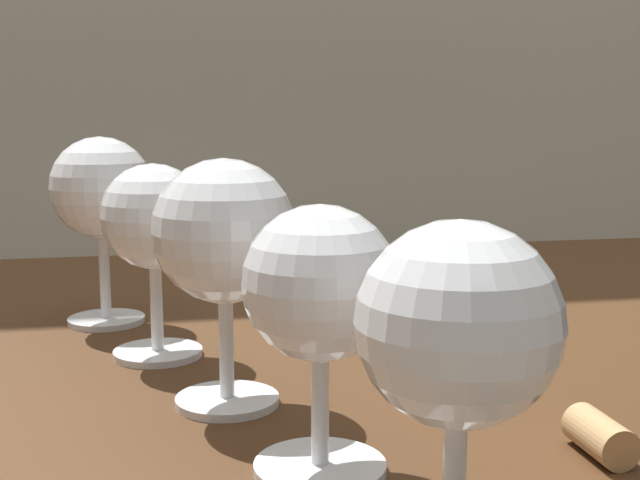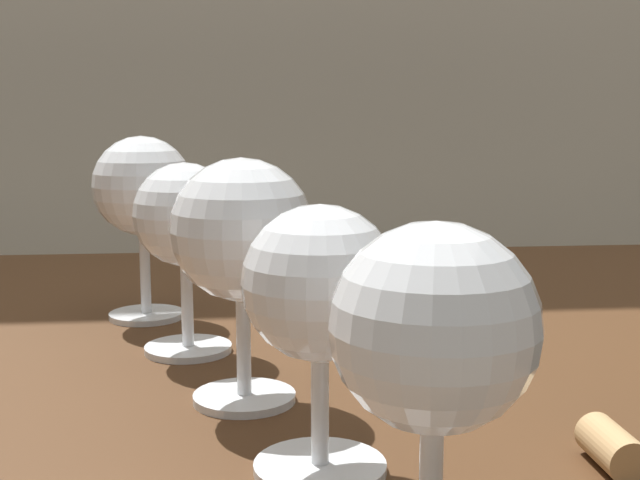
{
  "view_description": "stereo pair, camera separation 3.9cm",
  "coord_description": "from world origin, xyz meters",
  "px_view_note": "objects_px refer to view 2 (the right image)",
  "views": [
    {
      "loc": [
        -0.03,
        -0.6,
        0.94
      ],
      "look_at": [
        0.05,
        -0.22,
        0.88
      ],
      "focal_mm": 46.44,
      "sensor_mm": 36.0,
      "label": 1
    },
    {
      "loc": [
        0.01,
        -0.6,
        0.94
      ],
      "look_at": [
        0.05,
        -0.22,
        0.88
      ],
      "focal_mm": 46.44,
      "sensor_mm": 36.0,
      "label": 2
    }
  ],
  "objects_px": {
    "wine_glass_chardonnay": "(434,338)",
    "wine_glass_cabernet": "(320,292)",
    "wine_glass_pinot": "(142,190)",
    "cork": "(612,448)",
    "wine_glass_white": "(185,220)",
    "wine_glass_rose": "(242,234)"
  },
  "relations": [
    {
      "from": "cork",
      "to": "wine_glass_rose",
      "type": "bearing_deg",
      "value": 147.64
    },
    {
      "from": "wine_glass_rose",
      "to": "cork",
      "type": "xyz_separation_m",
      "value": [
        0.18,
        -0.12,
        -0.09
      ]
    },
    {
      "from": "wine_glass_chardonnay",
      "to": "cork",
      "type": "distance_m",
      "value": 0.17
    },
    {
      "from": "wine_glass_chardonnay",
      "to": "wine_glass_white",
      "type": "height_order",
      "value": "wine_glass_white"
    },
    {
      "from": "wine_glass_chardonnay",
      "to": "wine_glass_cabernet",
      "type": "bearing_deg",
      "value": 107.57
    },
    {
      "from": "wine_glass_white",
      "to": "wine_glass_pinot",
      "type": "distance_m",
      "value": 0.11
    },
    {
      "from": "wine_glass_chardonnay",
      "to": "wine_glass_white",
      "type": "distance_m",
      "value": 0.34
    },
    {
      "from": "wine_glass_white",
      "to": "wine_glass_cabernet",
      "type": "bearing_deg",
      "value": -70.61
    },
    {
      "from": "wine_glass_rose",
      "to": "wine_glass_pinot",
      "type": "bearing_deg",
      "value": 110.8
    },
    {
      "from": "wine_glass_cabernet",
      "to": "wine_glass_pinot",
      "type": "bearing_deg",
      "value": 110.24
    },
    {
      "from": "wine_glass_white",
      "to": "wine_glass_rose",
      "type": "bearing_deg",
      "value": -70.33
    },
    {
      "from": "wine_glass_cabernet",
      "to": "wine_glass_rose",
      "type": "height_order",
      "value": "wine_glass_rose"
    },
    {
      "from": "wine_glass_pinot",
      "to": "cork",
      "type": "xyz_separation_m",
      "value": [
        0.27,
        -0.33,
        -0.1
      ]
    },
    {
      "from": "wine_glass_chardonnay",
      "to": "wine_glass_white",
      "type": "bearing_deg",
      "value": 108.82
    },
    {
      "from": "wine_glass_chardonnay",
      "to": "wine_glass_white",
      "type": "xyz_separation_m",
      "value": [
        -0.11,
        0.32,
        0.0
      ]
    },
    {
      "from": "wine_glass_white",
      "to": "cork",
      "type": "bearing_deg",
      "value": -45.79
    },
    {
      "from": "wine_glass_chardonnay",
      "to": "wine_glass_pinot",
      "type": "distance_m",
      "value": 0.45
    },
    {
      "from": "wine_glass_chardonnay",
      "to": "wine_glass_rose",
      "type": "xyz_separation_m",
      "value": [
        -0.07,
        0.21,
        0.01
      ]
    },
    {
      "from": "wine_glass_chardonnay",
      "to": "wine_glass_cabernet",
      "type": "height_order",
      "value": "wine_glass_chardonnay"
    },
    {
      "from": "wine_glass_pinot",
      "to": "cork",
      "type": "height_order",
      "value": "wine_glass_pinot"
    },
    {
      "from": "wine_glass_pinot",
      "to": "cork",
      "type": "relative_size",
      "value": 3.74
    },
    {
      "from": "wine_glass_chardonnay",
      "to": "wine_glass_rose",
      "type": "relative_size",
      "value": 0.92
    }
  ]
}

